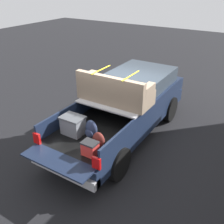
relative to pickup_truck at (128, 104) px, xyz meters
name	(u,v)px	position (x,y,z in m)	size (l,w,h in m)	color
ground_plane	(122,135)	(-0.35, 0.00, -0.96)	(40.00, 40.00, 0.00)	black
pickup_truck	(128,104)	(0.00, 0.00, 0.00)	(6.05, 2.08, 2.23)	#162138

